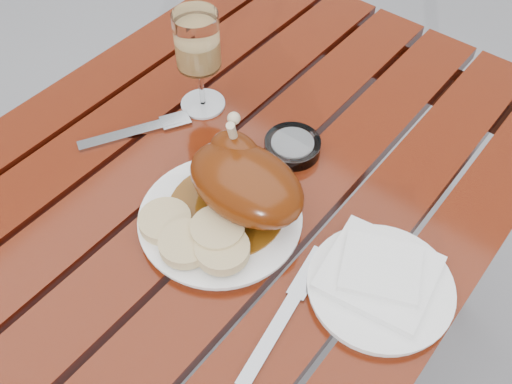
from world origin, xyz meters
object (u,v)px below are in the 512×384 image
Objects in this scene: side_plate at (380,287)px; ashtray at (292,146)px; table at (223,303)px; dinner_plate at (220,219)px; wine_glass at (199,63)px.

ashtray is (-0.25, 0.14, 0.00)m from side_plate.
ashtray reaches higher than table.
side_plate is (0.25, 0.05, 0.00)m from dinner_plate.
side_plate reaches higher than table.
dinner_plate is (0.05, -0.04, 0.38)m from table.
table is at bearing -108.86° from ashtray.
side_plate is (0.44, -0.13, -0.08)m from wine_glass.
dinner_plate and side_plate have the same top height.
ashtray is at bearing 71.14° from table.
ashtray is (0.19, 0.01, -0.08)m from wine_glass.
table is 0.39m from dinner_plate.
wine_glass is (-0.14, 0.14, 0.47)m from table.
dinner_plate reaches higher than table.
dinner_plate is at bearing -168.71° from side_plate.
wine_glass reaches higher than side_plate.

